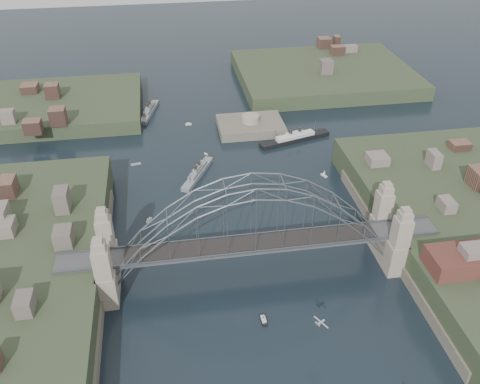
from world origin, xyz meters
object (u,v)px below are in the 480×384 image
Objects in this scene: wharf_shed at (476,259)px; ocean_liner at (295,138)px; fort_island at (251,131)px; naval_cruiser_far at (149,111)px; naval_cruiser_near at (198,173)px; bridge at (253,229)px.

ocean_liner is at bearing 104.51° from wharf_shed.
fort_island is 38.73m from naval_cruiser_far.
naval_cruiser_near is at bearing -73.41° from naval_cruiser_far.
bridge is 65.70m from ocean_liner.
fort_island is at bearing 141.48° from ocean_liner.
bridge is 45.55m from naval_cruiser_near.
bridge reaches higher than fort_island.
fort_island is 90.48m from wharf_shed.
wharf_shed is at bearing -17.65° from bridge.
ocean_liner is (12.93, -10.29, 1.29)m from fort_island.
bridge is at bearing 162.35° from wharf_shed.
naval_cruiser_far is 55.05m from ocean_liner.
fort_island is at bearing 80.27° from bridge.
ocean_liner is (-19.07, 73.71, -9.05)m from wharf_shed.
bridge reaches higher than naval_cruiser_near.
wharf_shed reaches higher than ocean_liner.
wharf_shed is at bearing -75.49° from ocean_liner.
fort_island is 1.23× the size of naval_cruiser_near.
ocean_liner is at bearing 67.34° from bridge.
naval_cruiser_far is (-13.46, 45.17, 0.09)m from naval_cruiser_near.
naval_cruiser_far is 0.74× the size of ocean_liner.
ocean_liner is at bearing -31.43° from naval_cruiser_far.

